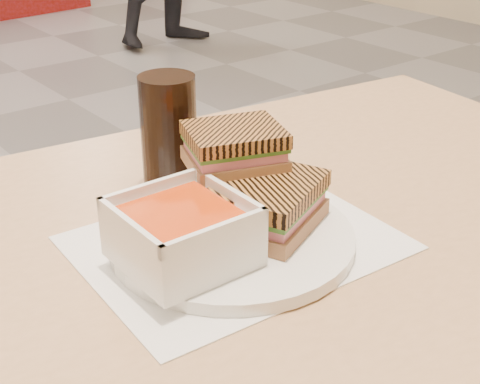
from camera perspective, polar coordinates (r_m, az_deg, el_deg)
main_table at (r=0.87m, az=-1.27°, el=-9.80°), size 1.28×0.85×0.75m
tray_liner at (r=0.78m, az=-0.32°, el=-4.19°), size 0.35×0.28×0.00m
plate at (r=0.77m, az=-0.64°, el=-3.82°), size 0.27×0.27×0.01m
soup_bowl at (r=0.71m, az=-4.74°, el=-3.52°), size 0.13×0.13×0.07m
panini_lower at (r=0.77m, az=2.25°, el=-0.95°), size 0.15×0.14×0.05m
panini_upper at (r=0.79m, az=-0.45°, el=3.68°), size 0.13×0.12×0.05m
cola_glass at (r=0.88m, az=-5.84°, el=4.70°), size 0.07×0.07×0.15m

